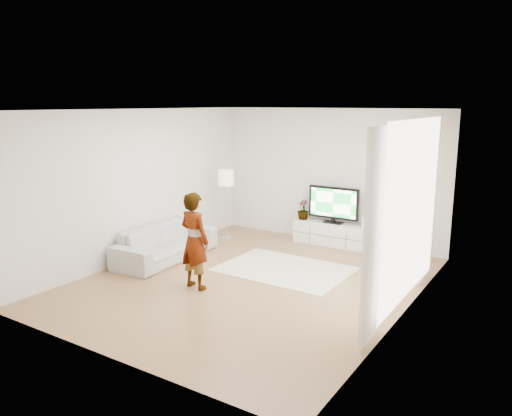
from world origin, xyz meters
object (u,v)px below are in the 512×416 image
Objects in this scene: television at (334,204)px; floor_lamp at (226,181)px; player at (194,241)px; sofa at (166,243)px; media_console at (332,234)px; rug at (284,269)px.

television is 2.32m from floor_lamp.
sofa is at bearing -23.24° from player.
sofa is (-1.43, 0.88, -0.46)m from player.
sofa is (-2.24, -2.60, 0.09)m from media_console.
media_console reaches higher than rug.
rug is (-0.05, -1.96, -0.86)m from television.
sofa reaches higher than media_console.
rug is 2.31m from sofa.
rug is 2.69m from floor_lamp.
rug is 1.89m from player.
television is 0.71× the size of player.
rug is at bearing -28.63° from floor_lamp.
television reaches higher than media_console.
sofa is 2.04m from floor_lamp.
media_console is at bearing -44.14° from sofa.
floor_lamp is at bearing -159.46° from media_console.
player reaches higher than floor_lamp.
player is 3.03m from floor_lamp.
television is 0.49× the size of rug.
player reaches higher than rug.
media_console is 0.73× the size of sofa.
television is 0.73× the size of floor_lamp.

